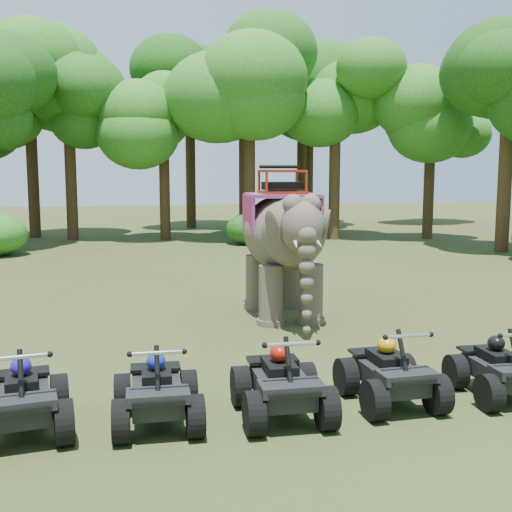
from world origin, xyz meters
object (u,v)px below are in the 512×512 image
(atv_1, at_px, (157,382))
(atv_3, at_px, (390,364))
(atv_0, at_px, (22,389))
(atv_4, at_px, (500,361))
(elephant, at_px, (283,242))
(atv_2, at_px, (282,374))

(atv_1, distance_m, atv_3, 3.56)
(atv_0, relative_size, atv_3, 1.02)
(atv_3, height_order, atv_4, atv_3)
(elephant, distance_m, atv_3, 6.36)
(atv_3, bearing_deg, atv_1, 179.13)
(elephant, distance_m, atv_0, 8.26)
(atv_2, distance_m, atv_4, 3.58)
(atv_3, bearing_deg, elephant, 89.03)
(atv_0, distance_m, atv_2, 3.61)
(atv_2, distance_m, atv_3, 1.77)
(atv_2, bearing_deg, atv_0, 178.74)
(atv_0, distance_m, atv_4, 7.19)
(elephant, relative_size, atv_3, 2.58)
(atv_1, bearing_deg, atv_3, 2.51)
(atv_0, relative_size, atv_1, 1.03)
(atv_0, height_order, atv_3, atv_0)
(atv_1, xyz_separation_m, atv_2, (1.79, -0.13, 0.03))
(atv_1, height_order, atv_3, atv_3)
(atv_0, distance_m, atv_1, 1.81)
(elephant, bearing_deg, atv_2, -102.78)
(atv_1, bearing_deg, atv_2, -1.88)
(atv_4, bearing_deg, atv_3, 178.82)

